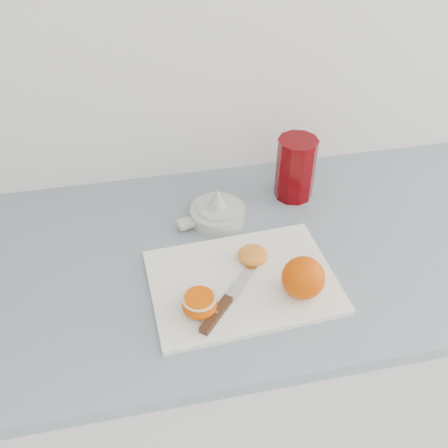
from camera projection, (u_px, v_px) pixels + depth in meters
name	position (u px, v px, depth m)	size (l,w,h in m)	color
counter	(269.00, 361.00, 1.36)	(2.43, 0.64, 0.89)	silver
cutting_board	(243.00, 282.00, 0.98)	(0.36, 0.26, 0.01)	white
whole_orange	(303.00, 278.00, 0.92)	(0.08, 0.08, 0.08)	#D93700
half_orange	(200.00, 304.00, 0.90)	(0.06, 0.06, 0.04)	#D93700
squeezed_shell	(253.00, 255.00, 1.01)	(0.06, 0.06, 0.03)	orange
paring_knife	(221.00, 308.00, 0.91)	(0.15, 0.17, 0.01)	#422511
citrus_juicer	(217.00, 212.00, 1.12)	(0.16, 0.12, 0.08)	beige
red_tumbler	(295.00, 170.00, 1.16)	(0.09, 0.09, 0.15)	#620105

